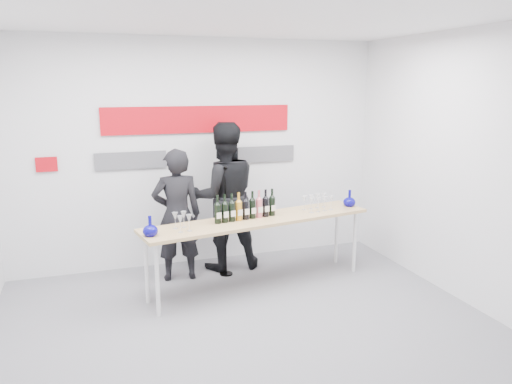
% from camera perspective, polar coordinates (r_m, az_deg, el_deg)
% --- Properties ---
extents(ground, '(5.00, 5.00, 0.00)m').
position_cam_1_polar(ground, '(5.31, -1.28, -14.72)').
color(ground, slate).
rests_on(ground, ground).
extents(back_wall, '(5.00, 0.04, 3.00)m').
position_cam_1_polar(back_wall, '(6.73, -6.48, 4.43)').
color(back_wall, silver).
rests_on(back_wall, ground).
extents(signage, '(3.38, 0.02, 0.79)m').
position_cam_1_polar(signage, '(6.65, -6.96, 6.99)').
color(signage, '#BD0813').
rests_on(signage, back_wall).
extents(tasting_table, '(2.89, 1.07, 0.85)m').
position_cam_1_polar(tasting_table, '(5.92, 0.31, -3.64)').
color(tasting_table, tan).
rests_on(tasting_table, ground).
extents(wine_bottles, '(0.80, 0.22, 0.33)m').
position_cam_1_polar(wine_bottles, '(5.83, -1.19, -1.57)').
color(wine_bottles, black).
rests_on(wine_bottles, tasting_table).
extents(decanter_left, '(0.16, 0.16, 0.21)m').
position_cam_1_polar(decanter_left, '(5.33, -12.01, -3.81)').
color(decanter_left, '#0A067A').
rests_on(decanter_left, tasting_table).
extents(decanter_right, '(0.16, 0.16, 0.21)m').
position_cam_1_polar(decanter_right, '(6.58, 10.64, -0.69)').
color(decanter_right, '#0A067A').
rests_on(decanter_right, tasting_table).
extents(glasses_left, '(0.19, 0.24, 0.18)m').
position_cam_1_polar(glasses_left, '(5.49, -8.44, -3.37)').
color(glasses_left, silver).
rests_on(glasses_left, tasting_table).
extents(glasses_right, '(0.39, 0.28, 0.18)m').
position_cam_1_polar(glasses_right, '(6.33, 7.07, -1.22)').
color(glasses_right, silver).
rests_on(glasses_right, tasting_table).
extents(presenter_left, '(0.62, 0.43, 1.65)m').
position_cam_1_polar(presenter_left, '(6.22, -9.03, -2.63)').
color(presenter_left, black).
rests_on(presenter_left, ground).
extents(presenter_right, '(0.97, 0.76, 1.94)m').
position_cam_1_polar(presenter_right, '(6.52, -3.71, -0.52)').
color(presenter_right, black).
rests_on(presenter_right, ground).
extents(mic_stand, '(0.17, 0.17, 1.43)m').
position_cam_1_polar(mic_stand, '(6.39, -3.47, -5.76)').
color(mic_stand, black).
rests_on(mic_stand, ground).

